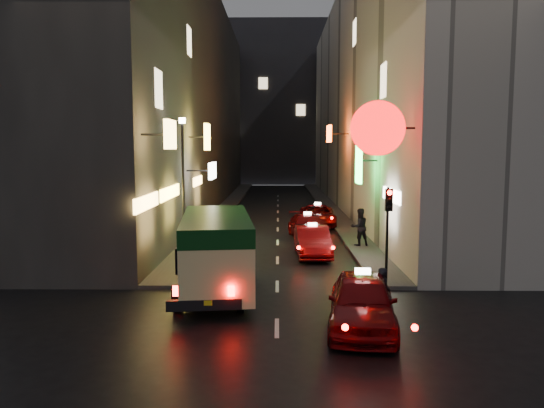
{
  "coord_description": "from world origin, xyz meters",
  "views": [
    {
      "loc": [
        0.04,
        -10.49,
        5.09
      ],
      "look_at": [
        -0.25,
        13.0,
        2.56
      ],
      "focal_mm": 35.0,
      "sensor_mm": 36.0,
      "label": 1
    }
  ],
  "objects_px": {
    "taxi_near": "(362,297)",
    "traffic_light": "(388,214)",
    "pedestrian_crossing": "(384,290)",
    "minibus": "(216,245)",
    "lamp_post": "(183,178)"
  },
  "relations": [
    {
      "from": "taxi_near",
      "to": "minibus",
      "type": "bearing_deg",
      "value": 142.06
    },
    {
      "from": "taxi_near",
      "to": "pedestrian_crossing",
      "type": "xyz_separation_m",
      "value": [
        0.77,
        0.84,
        -0.03
      ]
    },
    {
      "from": "taxi_near",
      "to": "traffic_light",
      "type": "bearing_deg",
      "value": 70.23
    },
    {
      "from": "minibus",
      "to": "taxi_near",
      "type": "relative_size",
      "value": 1.11
    },
    {
      "from": "taxi_near",
      "to": "lamp_post",
      "type": "distance_m",
      "value": 11.51
    },
    {
      "from": "taxi_near",
      "to": "lamp_post",
      "type": "relative_size",
      "value": 0.96
    },
    {
      "from": "minibus",
      "to": "traffic_light",
      "type": "xyz_separation_m",
      "value": [
        6.1,
        0.97,
        0.95
      ]
    },
    {
      "from": "traffic_light",
      "to": "lamp_post",
      "type": "height_order",
      "value": "lamp_post"
    },
    {
      "from": "pedestrian_crossing",
      "to": "lamp_post",
      "type": "bearing_deg",
      "value": 49.47
    },
    {
      "from": "pedestrian_crossing",
      "to": "traffic_light",
      "type": "xyz_separation_m",
      "value": [
        0.84,
        3.63,
        1.81
      ]
    },
    {
      "from": "minibus",
      "to": "lamp_post",
      "type": "height_order",
      "value": "lamp_post"
    },
    {
      "from": "taxi_near",
      "to": "pedestrian_crossing",
      "type": "distance_m",
      "value": 1.14
    },
    {
      "from": "pedestrian_crossing",
      "to": "lamp_post",
      "type": "distance_m",
      "value": 11.35
    },
    {
      "from": "minibus",
      "to": "traffic_light",
      "type": "distance_m",
      "value": 6.25
    },
    {
      "from": "traffic_light",
      "to": "lamp_post",
      "type": "bearing_deg",
      "value": 151.09
    }
  ]
}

